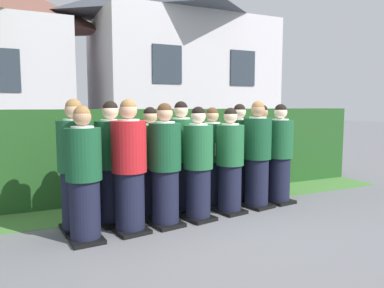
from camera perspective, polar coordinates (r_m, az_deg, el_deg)
The scene contains 18 objects.
ground_plane at distance 5.28m, azimuth 1.08°, elevation -11.65°, with size 60.00×60.00×0.00m, color slate.
student_front_row_0 at distance 4.42m, azimuth -16.71°, elevation -5.14°, with size 0.42×0.49×1.61m.
student_in_red_blazer at distance 4.62m, azimuth -9.88°, elevation -4.00°, with size 0.46×0.56×1.69m.
student_front_row_2 at distance 4.82m, azimuth -4.28°, elevation -3.79°, with size 0.46×0.53×1.64m.
student_front_row_3 at distance 5.06m, azimuth 0.98°, elevation -3.58°, with size 0.46×0.52×1.60m.
student_front_row_4 at distance 5.42m, azimuth 6.02°, elevation -3.05°, with size 0.44×0.53×1.58m.
student_front_row_5 at distance 5.78m, azimuth 10.24°, elevation -2.03°, with size 0.48×0.55×1.68m.
student_front_row_6 at distance 6.13m, azimuth 13.67°, elevation -1.87°, with size 0.43×0.54×1.63m.
student_rear_row_0 at distance 4.83m, azimuth -17.91°, elevation -3.75°, with size 0.44×0.52×1.69m.
student_rear_row_1 at distance 5.00m, azimuth -12.59°, elevation -3.39°, with size 0.46×0.53×1.67m.
student_rear_row_2 at distance 5.22m, azimuth -6.55°, elevation -3.34°, with size 0.44×0.54×1.59m.
student_rear_row_3 at distance 5.50m, azimuth -1.73°, elevation -2.39°, with size 0.47×0.54×1.67m.
student_rear_row_4 at distance 5.77m, azimuth 3.17°, elevation -2.45°, with size 0.44×0.53×1.58m.
student_rear_row_5 at distance 6.11m, azimuth 7.43°, elevation -1.76°, with size 0.46×0.53×1.64m.
student_rear_row_6 at distance 6.43m, azimuth 10.86°, elevation -1.48°, with size 0.46×0.53×1.63m.
hedge at distance 6.64m, azimuth -5.33°, elevation -1.17°, with size 8.52×0.70×1.55m.
school_building_annex at distance 13.23m, azimuth -2.08°, elevation 12.99°, with size 6.07×4.60×6.24m.
lawn_strip at distance 6.05m, azimuth -2.66°, elevation -9.29°, with size 8.52×0.90×0.01m, color #477A38.
Camera 1 is at (-2.21, -4.51, 1.61)m, focal length 33.74 mm.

